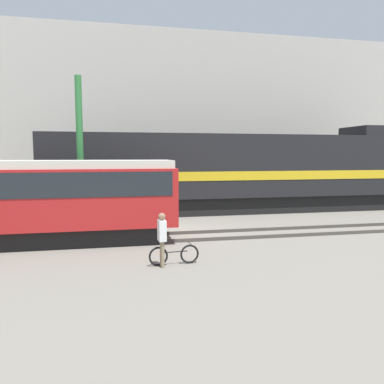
{
  "coord_description": "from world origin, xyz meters",
  "views": [
    {
      "loc": [
        -2.75,
        -16.49,
        3.42
      ],
      "look_at": [
        0.52,
        -0.59,
        1.8
      ],
      "focal_mm": 35.0,
      "sensor_mm": 36.0,
      "label": 1
    }
  ],
  "objects": [
    {
      "name": "streetcar",
      "position": [
        -6.15,
        -1.59,
        1.84
      ],
      "size": [
        11.39,
        2.54,
        3.21
      ],
      "color": "black",
      "rests_on": "ground"
    },
    {
      "name": "building_backdrop",
      "position": [
        0.0,
        12.98,
        6.08
      ],
      "size": [
        48.9,
        6.0,
        12.17
      ],
      "color": "#B7B2A8",
      "rests_on": "ground"
    },
    {
      "name": "track_far",
      "position": [
        0.0,
        4.78,
        0.07
      ],
      "size": [
        60.0,
        1.51,
        0.14
      ],
      "color": "#47423D",
      "rests_on": "ground"
    },
    {
      "name": "track_near",
      "position": [
        0.0,
        -1.59,
        0.07
      ],
      "size": [
        60.0,
        1.51,
        0.14
      ],
      "color": "#47423D",
      "rests_on": "ground"
    },
    {
      "name": "freight_locomotive",
      "position": [
        4.25,
        4.78,
        2.4
      ],
      "size": [
        21.6,
        3.04,
        5.18
      ],
      "color": "black",
      "rests_on": "ground"
    },
    {
      "name": "ground_plane",
      "position": [
        0.0,
        0.0,
        0.0
      ],
      "size": [
        120.0,
        120.0,
        0.0
      ],
      "primitive_type": "plane",
      "color": "slate"
    },
    {
      "name": "person",
      "position": [
        -1.4,
        -5.4,
        1.02
      ],
      "size": [
        0.25,
        0.38,
        1.67
      ],
      "color": "#8C7A5B",
      "rests_on": "ground"
    },
    {
      "name": "utility_pole_left",
      "position": [
        -4.32,
        1.59,
        3.51
      ],
      "size": [
        0.3,
        0.3,
        7.02
      ],
      "color": "#2D7238",
      "rests_on": "ground"
    },
    {
      "name": "bicycle",
      "position": [
        -1.0,
        -5.22,
        0.31
      ],
      "size": [
        1.6,
        0.44,
        0.67
      ],
      "color": "black",
      "rests_on": "ground"
    }
  ]
}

